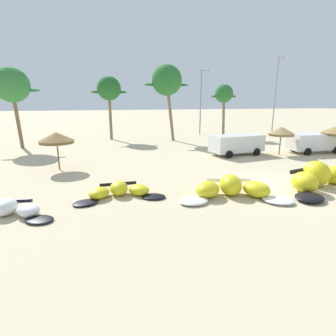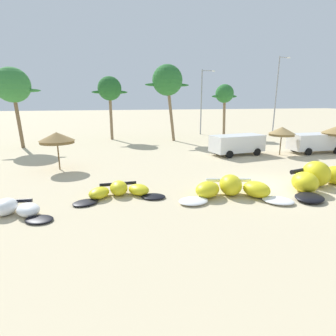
{
  "view_description": "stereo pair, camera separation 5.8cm",
  "coord_description": "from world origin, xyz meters",
  "px_view_note": "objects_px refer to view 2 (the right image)",
  "views": [
    {
      "loc": [
        -9.86,
        -13.06,
        4.96
      ],
      "look_at": [
        -5.96,
        2.0,
        1.0
      ],
      "focal_mm": 28.55,
      "sensor_mm": 36.0,
      "label": 1
    },
    {
      "loc": [
        -9.81,
        -13.07,
        4.96
      ],
      "look_at": [
        -5.96,
        2.0,
        1.0
      ],
      "focal_mm": 28.55,
      "sensor_mm": 36.0,
      "label": 2
    }
  ],
  "objects_px": {
    "palm_center_left": "(225,95)",
    "lamppost_west": "(203,99)",
    "beach_umbrella_near_van": "(57,138)",
    "kite_left_of_center": "(232,189)",
    "palm_leftmost": "(12,86)",
    "kite_far_left": "(4,211)",
    "parked_van": "(315,142)",
    "kite_center": "(322,178)",
    "kite_left": "(119,191)",
    "parked_car_second": "(236,143)",
    "palm_left_of_gap": "(167,81)",
    "lamppost_west_center": "(277,92)",
    "beach_umbrella_middle": "(282,131)",
    "palm_left": "(110,89)"
  },
  "relations": [
    {
      "from": "palm_leftmost",
      "to": "palm_center_left",
      "type": "height_order",
      "value": "palm_leftmost"
    },
    {
      "from": "palm_leftmost",
      "to": "lamppost_west",
      "type": "height_order",
      "value": "lamppost_west"
    },
    {
      "from": "palm_leftmost",
      "to": "lamppost_west",
      "type": "xyz_separation_m",
      "value": [
        23.05,
        6.19,
        -1.23
      ]
    },
    {
      "from": "beach_umbrella_near_van",
      "to": "palm_center_left",
      "type": "relative_size",
      "value": 0.39
    },
    {
      "from": "kite_center",
      "to": "beach_umbrella_middle",
      "type": "relative_size",
      "value": 2.58
    },
    {
      "from": "palm_left",
      "to": "parked_van",
      "type": "bearing_deg",
      "value": -37.17
    },
    {
      "from": "kite_left",
      "to": "beach_umbrella_near_van",
      "type": "height_order",
      "value": "beach_umbrella_near_van"
    },
    {
      "from": "parked_van",
      "to": "palm_left",
      "type": "xyz_separation_m",
      "value": [
        -18.55,
        14.06,
        5.17
      ]
    },
    {
      "from": "lamppost_west",
      "to": "kite_left_of_center",
      "type": "bearing_deg",
      "value": -107.86
    },
    {
      "from": "kite_left",
      "to": "parked_car_second",
      "type": "bearing_deg",
      "value": 36.93
    },
    {
      "from": "palm_leftmost",
      "to": "lamppost_west",
      "type": "relative_size",
      "value": 0.9
    },
    {
      "from": "parked_van",
      "to": "kite_center",
      "type": "bearing_deg",
      "value": -130.5
    },
    {
      "from": "beach_umbrella_near_van",
      "to": "lamppost_west",
      "type": "relative_size",
      "value": 0.3
    },
    {
      "from": "lamppost_west",
      "to": "lamppost_west_center",
      "type": "height_order",
      "value": "lamppost_west_center"
    },
    {
      "from": "beach_umbrella_near_van",
      "to": "parked_car_second",
      "type": "bearing_deg",
      "value": 6.36
    },
    {
      "from": "kite_left_of_center",
      "to": "parked_car_second",
      "type": "relative_size",
      "value": 1.15
    },
    {
      "from": "kite_left",
      "to": "kite_center",
      "type": "xyz_separation_m",
      "value": [
        11.49,
        -1.46,
        0.29
      ]
    },
    {
      "from": "palm_left",
      "to": "lamppost_west_center",
      "type": "distance_m",
      "value": 23.79
    },
    {
      "from": "parked_car_second",
      "to": "palm_left",
      "type": "height_order",
      "value": "palm_left"
    },
    {
      "from": "kite_left_of_center",
      "to": "palm_leftmost",
      "type": "bearing_deg",
      "value": 127.76
    },
    {
      "from": "parked_van",
      "to": "parked_car_second",
      "type": "xyz_separation_m",
      "value": [
        -7.9,
        0.91,
        -0.0
      ]
    },
    {
      "from": "kite_far_left",
      "to": "kite_left_of_center",
      "type": "distance_m",
      "value": 10.85
    },
    {
      "from": "kite_far_left",
      "to": "palm_center_left",
      "type": "distance_m",
      "value": 30.61
    },
    {
      "from": "kite_center",
      "to": "parked_van",
      "type": "xyz_separation_m",
      "value": [
        7.76,
        9.09,
        0.51
      ]
    },
    {
      "from": "parked_van",
      "to": "parked_car_second",
      "type": "distance_m",
      "value": 7.95
    },
    {
      "from": "kite_far_left",
      "to": "beach_umbrella_near_van",
      "type": "distance_m",
      "value": 8.54
    },
    {
      "from": "kite_far_left",
      "to": "palm_left_of_gap",
      "type": "bearing_deg",
      "value": 58.08
    },
    {
      "from": "parked_van",
      "to": "palm_leftmost",
      "type": "relative_size",
      "value": 0.63
    },
    {
      "from": "beach_umbrella_near_van",
      "to": "parked_car_second",
      "type": "relative_size",
      "value": 0.54
    },
    {
      "from": "kite_far_left",
      "to": "kite_left_of_center",
      "type": "relative_size",
      "value": 0.81
    },
    {
      "from": "palm_leftmost",
      "to": "kite_far_left",
      "type": "bearing_deg",
      "value": -78.05
    },
    {
      "from": "beach_umbrella_middle",
      "to": "palm_left_of_gap",
      "type": "distance_m",
      "value": 14.59
    },
    {
      "from": "palm_center_left",
      "to": "lamppost_west",
      "type": "bearing_deg",
      "value": 117.74
    },
    {
      "from": "palm_center_left",
      "to": "beach_umbrella_near_van",
      "type": "bearing_deg",
      "value": -145.2
    },
    {
      "from": "palm_left_of_gap",
      "to": "lamppost_west_center",
      "type": "relative_size",
      "value": 0.83
    },
    {
      "from": "palm_left",
      "to": "palm_left_of_gap",
      "type": "distance_m",
      "value": 7.38
    },
    {
      "from": "palm_center_left",
      "to": "kite_left",
      "type": "bearing_deg",
      "value": -127.57
    },
    {
      "from": "parked_car_second",
      "to": "beach_umbrella_middle",
      "type": "bearing_deg",
      "value": -14.23
    },
    {
      "from": "beach_umbrella_middle",
      "to": "palm_leftmost",
      "type": "bearing_deg",
      "value": 157.51
    },
    {
      "from": "kite_far_left",
      "to": "parked_van",
      "type": "distance_m",
      "value": 25.96
    },
    {
      "from": "kite_far_left",
      "to": "kite_left",
      "type": "distance_m",
      "value": 5.27
    },
    {
      "from": "kite_far_left",
      "to": "lamppost_west_center",
      "type": "xyz_separation_m",
      "value": [
        29.59,
        22.76,
        5.76
      ]
    },
    {
      "from": "palm_left",
      "to": "kite_far_left",
      "type": "bearing_deg",
      "value": -104.13
    },
    {
      "from": "kite_left_of_center",
      "to": "palm_center_left",
      "type": "bearing_deg",
      "value": 65.6
    },
    {
      "from": "palm_left_of_gap",
      "to": "lamppost_west",
      "type": "relative_size",
      "value": 0.99
    },
    {
      "from": "kite_far_left",
      "to": "palm_center_left",
      "type": "height_order",
      "value": "palm_center_left"
    },
    {
      "from": "kite_far_left",
      "to": "beach_umbrella_near_van",
      "type": "relative_size",
      "value": 1.73
    },
    {
      "from": "kite_center",
      "to": "palm_center_left",
      "type": "xyz_separation_m",
      "value": [
        4.23,
        21.9,
        5.09
      ]
    },
    {
      "from": "kite_left_of_center",
      "to": "beach_umbrella_middle",
      "type": "distance_m",
      "value": 13.33
    },
    {
      "from": "kite_center",
      "to": "palm_center_left",
      "type": "relative_size",
      "value": 0.95
    }
  ]
}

